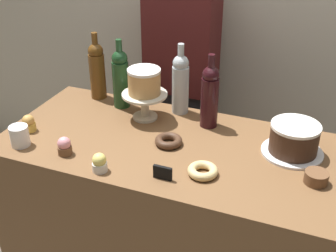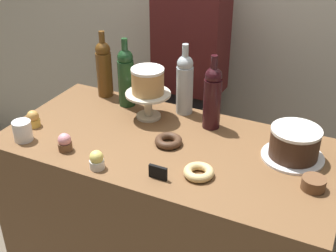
# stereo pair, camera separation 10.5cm
# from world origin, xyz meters

# --- Properties ---
(display_counter) EXTENTS (1.38, 0.67, 0.91)m
(display_counter) POSITION_xyz_m (0.00, 0.00, 0.45)
(display_counter) COLOR brown
(display_counter) RESTS_ON ground_plane
(cake_stand_pedestal) EXTENTS (0.20, 0.20, 0.12)m
(cake_stand_pedestal) POSITION_xyz_m (-0.18, 0.16, 0.99)
(cake_stand_pedestal) COLOR beige
(cake_stand_pedestal) RESTS_ON display_counter
(white_layer_cake) EXTENTS (0.14, 0.14, 0.11)m
(white_layer_cake) POSITION_xyz_m (-0.18, 0.16, 1.09)
(white_layer_cake) COLOR tan
(white_layer_cake) RESTS_ON cake_stand_pedestal
(silver_serving_platter) EXTENTS (0.24, 0.24, 0.01)m
(silver_serving_platter) POSITION_xyz_m (0.48, 0.11, 0.91)
(silver_serving_platter) COLOR white
(silver_serving_platter) RESTS_ON display_counter
(chocolate_round_cake) EXTENTS (0.19, 0.19, 0.12)m
(chocolate_round_cake) POSITION_xyz_m (0.48, 0.11, 0.98)
(chocolate_round_cake) COLOR #3D2619
(chocolate_round_cake) RESTS_ON silver_serving_platter
(wine_bottle_dark_red) EXTENTS (0.08, 0.08, 0.33)m
(wine_bottle_dark_red) POSITION_xyz_m (0.11, 0.21, 1.05)
(wine_bottle_dark_red) COLOR black
(wine_bottle_dark_red) RESTS_ON display_counter
(wine_bottle_amber) EXTENTS (0.08, 0.08, 0.33)m
(wine_bottle_amber) POSITION_xyz_m (-0.48, 0.28, 1.05)
(wine_bottle_amber) COLOR #5B3814
(wine_bottle_amber) RESTS_ON display_counter
(wine_bottle_green) EXTENTS (0.08, 0.08, 0.33)m
(wine_bottle_green) POSITION_xyz_m (-0.33, 0.23, 1.05)
(wine_bottle_green) COLOR #193D1E
(wine_bottle_green) RESTS_ON display_counter
(wine_bottle_clear) EXTENTS (0.08, 0.08, 0.33)m
(wine_bottle_clear) POSITION_xyz_m (-0.05, 0.28, 1.05)
(wine_bottle_clear) COLOR #B2BCC1
(wine_bottle_clear) RESTS_ON display_counter
(cupcake_strawberry) EXTENTS (0.06, 0.06, 0.07)m
(cupcake_strawberry) POSITION_xyz_m (-0.34, -0.22, 0.94)
(cupcake_strawberry) COLOR brown
(cupcake_strawberry) RESTS_ON display_counter
(cupcake_caramel) EXTENTS (0.06, 0.06, 0.07)m
(cupcake_caramel) POSITION_xyz_m (-0.59, -0.12, 0.94)
(cupcake_caramel) COLOR gold
(cupcake_caramel) RESTS_ON display_counter
(cupcake_lemon) EXTENTS (0.06, 0.06, 0.07)m
(cupcake_lemon) POSITION_xyz_m (-0.16, -0.27, 0.94)
(cupcake_lemon) COLOR white
(cupcake_lemon) RESTS_ON display_counter
(donut_chocolate) EXTENTS (0.11, 0.11, 0.03)m
(donut_chocolate) POSITION_xyz_m (0.01, -0.01, 0.92)
(donut_chocolate) COLOR #472D1E
(donut_chocolate) RESTS_ON display_counter
(donut_glazed) EXTENTS (0.11, 0.11, 0.03)m
(donut_glazed) POSITION_xyz_m (0.20, -0.16, 0.92)
(donut_glazed) COLOR #E0C17F
(donut_glazed) RESTS_ON display_counter
(cookie_stack) EXTENTS (0.08, 0.08, 0.04)m
(cookie_stack) POSITION_xyz_m (0.58, -0.05, 0.93)
(cookie_stack) COLOR brown
(cookie_stack) RESTS_ON display_counter
(price_sign_chalkboard) EXTENTS (0.07, 0.01, 0.05)m
(price_sign_chalkboard) POSITION_xyz_m (0.07, -0.23, 0.93)
(price_sign_chalkboard) COLOR black
(price_sign_chalkboard) RESTS_ON display_counter
(coffee_cup_ceramic) EXTENTS (0.08, 0.08, 0.08)m
(coffee_cup_ceramic) POSITION_xyz_m (-0.55, -0.23, 0.95)
(coffee_cup_ceramic) COLOR white
(coffee_cup_ceramic) RESTS_ON display_counter
(barista_figure) EXTENTS (0.36, 0.22, 1.60)m
(barista_figure) POSITION_xyz_m (-0.18, 0.65, 0.84)
(barista_figure) COLOR black
(barista_figure) RESTS_ON ground_plane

